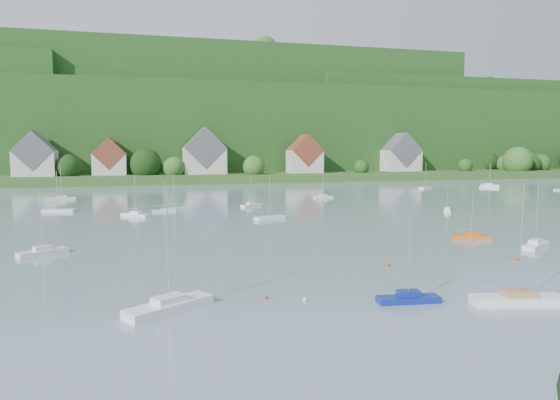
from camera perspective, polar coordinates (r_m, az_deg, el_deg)
The scene contains 18 objects.
far_shore_strip at distance 209.45m, azimuth -10.23°, elevation 2.68°, with size 600.00×60.00×3.00m, color #2A4C1C.
forested_ridge at distance 277.76m, azimuth -11.32°, elevation 7.84°, with size 620.00×181.22×69.89m.
village_building_0 at distance 199.47m, azimuth -25.98°, elevation 4.33°, with size 14.00×10.40×16.00m.
village_building_1 at distance 198.10m, azimuth -18.73°, elevation 4.38°, with size 12.00×9.36×14.00m.
village_building_2 at distance 197.66m, azimuth -8.56°, elevation 5.06°, with size 16.00×11.44×18.00m.
village_building_3 at distance 203.84m, azimuth 2.80°, elevation 4.91°, with size 13.00×10.40×15.50m.
village_building_4 at distance 224.99m, azimuth 13.54°, elevation 4.89°, with size 15.00×10.40×16.50m.
near_sailboat_0 at distance 41.75m, azimuth -12.45°, elevation -11.55°, with size 7.35×5.80×10.02m.
near_sailboat_1 at distance 44.39m, azimuth 14.33°, elevation -10.65°, with size 5.43×2.05×7.15m.
near_sailboat_2 at distance 46.67m, azimuth 25.37°, elevation -10.11°, with size 7.79×3.62×10.14m.
near_sailboat_3 at distance 73.61m, azimuth 26.95°, elevation -4.51°, with size 6.08×4.68×8.23m.
near_sailboat_5 at distance 76.87m, azimuth 20.84°, elevation -3.85°, with size 5.47×3.29×7.14m.
near_sailboat_6 at distance 67.85m, azimuth -25.28°, elevation -5.28°, with size 5.77×4.50×7.84m.
mooring_buoy_0 at distance 44.22m, azimuth -1.61°, elevation -11.09°, with size 0.38×0.38×0.38m, color #CD4505.
mooring_buoy_1 at distance 43.57m, azimuth 2.82°, elevation -11.35°, with size 0.42×0.42×0.42m, color white.
mooring_buoy_2 at distance 64.66m, azimuth 25.19°, elevation -6.19°, with size 0.49×0.49×0.49m, color #CD4505.
mooring_buoy_3 at distance 56.99m, azimuth 12.13°, elevation -7.33°, with size 0.45×0.45×0.45m, color #CD4505.
far_sailboat_cluster at distance 124.88m, azimuth -9.88°, elevation 0.05°, with size 193.54×79.69×8.71m.
Camera 1 is at (-15.77, -8.54, 12.91)m, focal length 32.30 mm.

